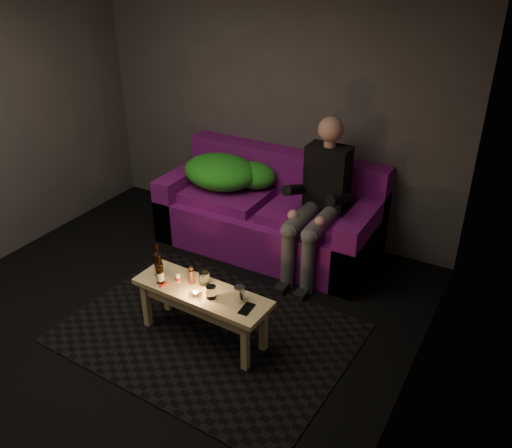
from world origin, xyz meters
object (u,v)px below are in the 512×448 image
at_px(beer_bottle_a, 158,264).
at_px(beer_bottle_b, 160,272).
at_px(person, 319,197).
at_px(steel_cup, 240,294).
at_px(sofa, 271,215).
at_px(coffee_table, 202,299).

distance_m(beer_bottle_a, beer_bottle_b, 0.11).
xyz_separation_m(person, steel_cup, (-0.04, -1.36, -0.24)).
xyz_separation_m(sofa, steel_cup, (0.55, -1.54, 0.18)).
relative_size(person, beer_bottle_b, 5.81).
xyz_separation_m(sofa, person, (0.58, -0.18, 0.41)).
bearing_deg(sofa, person, -16.92).
height_order(sofa, person, person).
distance_m(coffee_table, beer_bottle_a, 0.46).
distance_m(person, beer_bottle_b, 1.64).
height_order(sofa, beer_bottle_a, sofa).
distance_m(coffee_table, beer_bottle_b, 0.39).
bearing_deg(beer_bottle_b, person, 64.67).
xyz_separation_m(beer_bottle_b, steel_cup, (0.66, 0.10, -0.04)).
bearing_deg(coffee_table, person, 75.84).
relative_size(sofa, beer_bottle_a, 7.68).
height_order(person, beer_bottle_a, person).
height_order(coffee_table, beer_bottle_a, beer_bottle_a).
xyz_separation_m(sofa, beer_bottle_b, (-0.11, -1.64, 0.21)).
bearing_deg(person, beer_bottle_a, -119.11).
bearing_deg(person, coffee_table, -104.16).
relative_size(beer_bottle_b, steel_cup, 2.19).
relative_size(sofa, coffee_table, 1.91).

